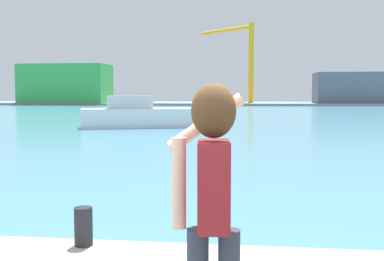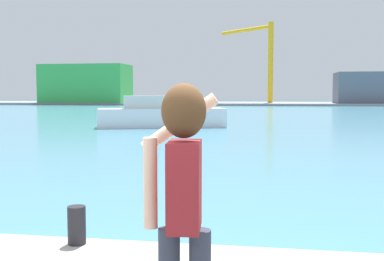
% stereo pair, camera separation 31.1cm
% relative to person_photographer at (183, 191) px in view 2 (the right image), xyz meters
% --- Properties ---
extents(ground_plane, '(220.00, 220.00, 0.00)m').
position_rel_person_photographer_xyz_m(ground_plane, '(-0.72, 50.26, -1.66)').
color(ground_plane, '#334751').
extents(harbor_water, '(140.00, 100.00, 0.02)m').
position_rel_person_photographer_xyz_m(harbor_water, '(-0.72, 52.26, -1.65)').
color(harbor_water, teal).
rests_on(harbor_water, ground_plane).
extents(far_shore_dock, '(140.00, 20.00, 0.43)m').
position_rel_person_photographer_xyz_m(far_shore_dock, '(-0.72, 92.26, -1.45)').
color(far_shore_dock, gray).
rests_on(far_shore_dock, ground_plane).
extents(person_photographer, '(0.53, 0.55, 1.74)m').
position_rel_person_photographer_xyz_m(person_photographer, '(0.00, 0.00, 0.00)').
color(person_photographer, '#2D3342').
rests_on(person_photographer, quay_promenade).
extents(harbor_bollard, '(0.20, 0.20, 0.43)m').
position_rel_person_photographer_xyz_m(harbor_bollard, '(-1.58, 2.04, -0.85)').
color(harbor_bollard, black).
rests_on(harbor_bollard, quay_promenade).
extents(boat_moored, '(8.56, 4.65, 2.08)m').
position_rel_person_photographer_xyz_m(boat_moored, '(-6.80, 27.98, -0.86)').
color(boat_moored, white).
rests_on(boat_moored, harbor_water).
extents(warehouse_left, '(16.58, 8.20, 7.33)m').
position_rel_person_photographer_xyz_m(warehouse_left, '(-35.53, 87.09, 2.43)').
color(warehouse_left, green).
rests_on(warehouse_left, far_shore_dock).
extents(warehouse_right, '(13.41, 8.45, 5.55)m').
position_rel_person_photographer_xyz_m(warehouse_right, '(18.47, 88.67, 1.54)').
color(warehouse_right, slate).
rests_on(warehouse_right, far_shore_dock).
extents(port_crane, '(10.79, 10.37, 15.07)m').
position_rel_person_photographer_xyz_m(port_crane, '(-1.55, 91.00, 8.40)').
color(port_crane, yellow).
rests_on(port_crane, far_shore_dock).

